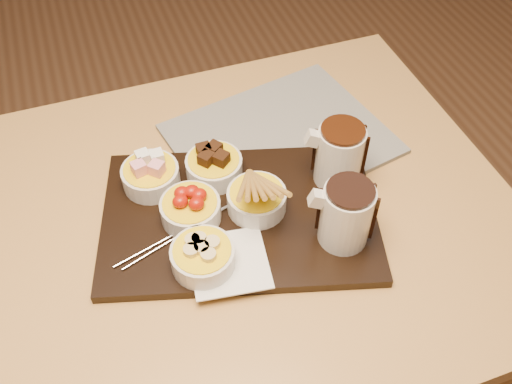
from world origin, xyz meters
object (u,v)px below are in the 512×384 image
object	(u,v)px
pitcher_milk_chocolate	(339,156)
bowl_strawberries	(191,210)
dining_table	(176,264)
pitcher_dark_chocolate	(346,215)
newspaper	(281,139)
serving_board	(239,216)

from	to	relation	value
pitcher_milk_chocolate	bowl_strawberries	bearing A→B (deg)	-163.61
dining_table	bowl_strawberries	distance (m)	0.14
dining_table	pitcher_milk_chocolate	xyz separation A→B (m)	(0.31, 0.00, 0.17)
dining_table	bowl_strawberries	xyz separation A→B (m)	(0.04, 0.00, 0.14)
pitcher_dark_chocolate	newspaper	xyz separation A→B (m)	(-0.01, 0.26, -0.07)
pitcher_dark_chocolate	newspaper	bearing A→B (deg)	107.33
pitcher_milk_chocolate	newspaper	distance (m)	0.16
serving_board	newspaper	size ratio (longest dim) A/B	1.19
dining_table	newspaper	size ratio (longest dim) A/B	3.11
dining_table	pitcher_dark_chocolate	distance (m)	0.33
serving_board	pitcher_dark_chocolate	world-z (taller)	pitcher_dark_chocolate
dining_table	newspaper	xyz separation A→B (m)	(0.25, 0.14, 0.10)
dining_table	pitcher_milk_chocolate	bearing A→B (deg)	0.59
bowl_strawberries	pitcher_dark_chocolate	world-z (taller)	pitcher_dark_chocolate
dining_table	pitcher_milk_chocolate	size ratio (longest dim) A/B	10.84
pitcher_milk_chocolate	dining_table	bearing A→B (deg)	-163.42
pitcher_dark_chocolate	pitcher_milk_chocolate	distance (m)	0.13
pitcher_dark_chocolate	newspaper	size ratio (longest dim) A/B	0.29
pitcher_milk_chocolate	pitcher_dark_chocolate	bearing A→B (deg)	-94.40
dining_table	pitcher_dark_chocolate	xyz separation A→B (m)	(0.26, -0.12, 0.17)
bowl_strawberries	newspaper	size ratio (longest dim) A/B	0.26
serving_board	pitcher_dark_chocolate	size ratio (longest dim) A/B	4.15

